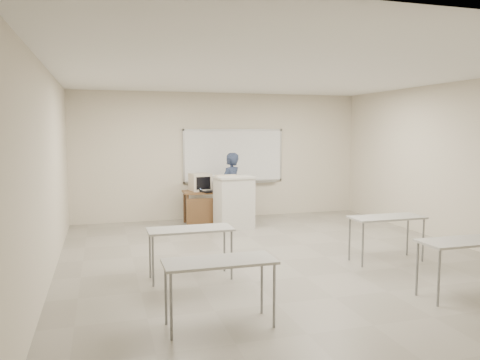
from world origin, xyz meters
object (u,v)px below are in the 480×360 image
object	(u,v)px
crt_monitor	(200,182)
keyboard	(226,175)
mouse	(235,189)
whiteboard	(234,157)
instructor_desk	(213,201)
laptop	(209,189)
presenter	(231,188)
podium	(234,202)

from	to	relation	value
crt_monitor	keyboard	distance (m)	0.84
crt_monitor	mouse	bearing A→B (deg)	-12.61
whiteboard	instructor_desk	bearing A→B (deg)	-132.00
whiteboard	laptop	world-z (taller)	whiteboard
whiteboard	mouse	xyz separation A→B (m)	(-0.15, -0.62, -0.71)
crt_monitor	mouse	size ratio (longest dim) A/B	4.36
presenter	mouse	bearing A→B (deg)	-166.01
crt_monitor	laptop	bearing A→B (deg)	-66.05
podium	presenter	distance (m)	0.55
instructor_desk	keyboard	distance (m)	0.79
whiteboard	keyboard	size ratio (longest dim) A/B	5.31
presenter	crt_monitor	bearing A→B (deg)	-61.69
keyboard	presenter	size ratio (longest dim) A/B	0.29
instructor_desk	keyboard	world-z (taller)	keyboard
whiteboard	instructor_desk	distance (m)	1.42
instructor_desk	podium	bearing A→B (deg)	-54.70
whiteboard	crt_monitor	size ratio (longest dim) A/B	5.19
whiteboard	mouse	world-z (taller)	whiteboard
whiteboard	crt_monitor	xyz separation A→B (m)	(-0.95, -0.54, -0.54)
mouse	whiteboard	bearing A→B (deg)	100.95
laptop	mouse	distance (m)	0.67
mouse	presenter	world-z (taller)	presenter
podium	mouse	bearing A→B (deg)	65.87
laptop	presenter	distance (m)	0.50
podium	presenter	xyz separation A→B (m)	(0.06, 0.49, 0.24)
instructor_desk	laptop	world-z (taller)	laptop
instructor_desk	laptop	xyz separation A→B (m)	(-0.10, -0.01, 0.29)
podium	presenter	size ratio (longest dim) A/B	0.70
mouse	keyboard	distance (m)	0.80
laptop	presenter	xyz separation A→B (m)	(0.50, -0.03, -0.00)
keyboard	mouse	bearing A→B (deg)	52.66
whiteboard	keyboard	distance (m)	1.37
laptop	presenter	bearing A→B (deg)	-27.47
whiteboard	mouse	distance (m)	0.95
keyboard	crt_monitor	bearing A→B (deg)	115.90
instructor_desk	podium	size ratio (longest dim) A/B	1.15
instructor_desk	presenter	distance (m)	0.49
instructor_desk	presenter	world-z (taller)	presenter
podium	whiteboard	bearing A→B (deg)	67.49
keyboard	presenter	distance (m)	0.57
laptop	keyboard	world-z (taller)	keyboard
crt_monitor	podium	bearing A→B (deg)	-59.73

